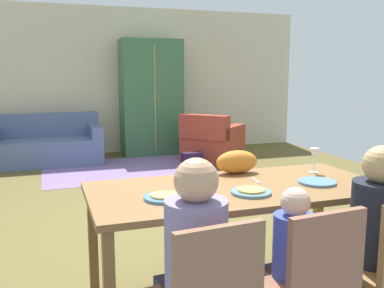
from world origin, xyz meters
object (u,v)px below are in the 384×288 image
(dining_table, at_px, (238,197))
(wine_glass, at_px, (314,155))
(plate_near_woman, at_px, (317,182))
(plate_near_child, at_px, (251,192))
(person_woman, at_px, (371,249))
(couch, at_px, (46,146))
(cat, at_px, (237,162))
(armchair, at_px, (212,143))
(plate_near_man, at_px, (165,198))
(handbag, at_px, (192,161))
(dining_chair_child, at_px, (310,280))
(person_child, at_px, (289,277))
(armoire, at_px, (151,97))
(person_man, at_px, (193,277))

(dining_table, xyz_separation_m, wine_glass, (0.70, 0.18, 0.20))
(plate_near_woman, bearing_deg, plate_near_child, -171.44)
(person_woman, height_order, couch, person_woman)
(cat, height_order, armchair, cat)
(plate_near_man, distance_m, couch, 5.16)
(handbag, bearing_deg, plate_near_woman, -96.64)
(wine_glass, xyz_separation_m, cat, (-0.55, 0.17, -0.05))
(dining_chair_child, height_order, armchair, dining_chair_child)
(dining_chair_child, bearing_deg, handbag, 78.03)
(person_child, distance_m, person_woman, 0.54)
(dining_table, height_order, dining_chair_child, dining_chair_child)
(dining_chair_child, height_order, couch, dining_chair_child)
(wine_glass, distance_m, armchair, 4.22)
(plate_near_child, distance_m, person_woman, 0.75)
(armchair, xyz_separation_m, handbag, (-0.51, -0.46, -0.19))
(couch, bearing_deg, cat, -73.95)
(person_woman, height_order, cat, person_woman)
(dining_table, xyz_separation_m, plate_near_child, (0.00, -0.18, 0.08))
(wine_glass, xyz_separation_m, armoire, (0.01, 5.15, 0.16))
(plate_near_child, bearing_deg, cat, 74.25)
(plate_near_child, distance_m, dining_chair_child, 0.69)
(person_man, xyz_separation_m, armchair, (2.03, 4.92, -0.19))
(person_woman, bearing_deg, couch, 106.96)
(cat, height_order, armoire, armoire)
(person_child, height_order, couch, person_child)
(person_man, xyz_separation_m, handbag, (1.52, 4.45, -0.38))
(wine_glass, bearing_deg, plate_near_child, -152.65)
(plate_near_woman, bearing_deg, couch, 108.64)
(person_child, distance_m, cat, 1.09)
(plate_near_woman, distance_m, couch, 5.38)
(plate_near_man, relative_size, plate_near_woman, 1.00)
(armoire, bearing_deg, dining_chair_child, -96.50)
(cat, xyz_separation_m, handbag, (0.84, 3.47, -0.71))
(wine_glass, distance_m, person_woman, 0.92)
(plate_near_child, relative_size, person_woman, 0.23)
(cat, xyz_separation_m, armchair, (1.35, 3.93, -0.53))
(plate_near_child, bearing_deg, person_woman, -40.70)
(plate_near_child, distance_m, handbag, 4.17)
(person_woman, bearing_deg, wine_glass, 78.58)
(plate_near_man, bearing_deg, plate_near_woman, 1.08)
(plate_near_child, distance_m, plate_near_woman, 0.54)
(dining_table, relative_size, person_child, 2.09)
(plate_near_woman, bearing_deg, dining_chair_child, -126.41)
(person_child, bearing_deg, dining_chair_child, -86.83)
(dining_table, xyz_separation_m, plate_near_woman, (0.53, -0.10, 0.08))
(handbag, bearing_deg, person_child, -102.53)
(plate_near_woman, distance_m, person_woman, 0.59)
(armoire, bearing_deg, dining_table, -97.55)
(armchair, bearing_deg, plate_near_man, -114.76)
(armchair, distance_m, handbag, 0.71)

